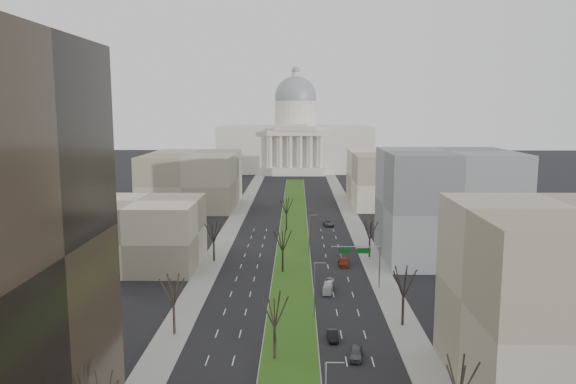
# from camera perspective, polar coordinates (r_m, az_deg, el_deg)

# --- Properties ---
(ground) EXTENTS (600.00, 600.00, 0.00)m
(ground) POSITION_cam_1_polar(r_m,az_deg,el_deg) (154.33, 0.58, -3.92)
(ground) COLOR black
(ground) RESTS_ON ground
(median) EXTENTS (8.00, 222.03, 0.20)m
(median) POSITION_cam_1_polar(r_m,az_deg,el_deg) (153.32, 0.58, -3.97)
(median) COLOR #999993
(median) RESTS_ON ground
(sidewalk_left) EXTENTS (5.00, 330.00, 0.15)m
(sidewalk_left) POSITION_cam_1_polar(r_m,az_deg,el_deg) (131.30, -7.20, -6.18)
(sidewalk_left) COLOR gray
(sidewalk_left) RESTS_ON ground
(sidewalk_right) EXTENTS (5.00, 330.00, 0.15)m
(sidewalk_right) POSITION_cam_1_polar(r_m,az_deg,el_deg) (131.06, 8.23, -6.23)
(sidewalk_right) COLOR gray
(sidewalk_right) RESTS_ON ground
(capitol) EXTENTS (80.00, 46.00, 55.00)m
(capitol) POSITION_cam_1_polar(r_m,az_deg,el_deg) (300.78, 0.76, 5.28)
(capitol) COLOR beige
(capitol) RESTS_ON ground
(building_beige_left) EXTENTS (26.00, 22.00, 14.00)m
(building_beige_left) POSITION_cam_1_polar(r_m,az_deg,el_deg) (123.39, -15.08, -4.05)
(building_beige_left) COLOR #9E927A
(building_beige_left) RESTS_ON ground
(building_tan_right) EXTENTS (26.00, 24.00, 22.00)m
(building_tan_right) POSITION_cam_1_polar(r_m,az_deg,el_deg) (73.86, 27.07, -9.95)
(building_tan_right) COLOR gray
(building_tan_right) RESTS_ON ground
(building_grey_right) EXTENTS (28.00, 26.00, 24.00)m
(building_grey_right) POSITION_cam_1_polar(r_m,az_deg,el_deg) (128.85, 15.81, -1.29)
(building_grey_right) COLOR slate
(building_grey_right) RESTS_ON ground
(building_far_left) EXTENTS (30.00, 40.00, 18.00)m
(building_far_left) POSITION_cam_1_polar(r_m,az_deg,el_deg) (195.57, -9.65, 1.27)
(building_far_left) COLOR gray
(building_far_left) RESTS_ON ground
(building_far_right) EXTENTS (30.00, 40.00, 18.00)m
(building_far_right) POSITION_cam_1_polar(r_m,az_deg,el_deg) (200.13, 10.74, 1.41)
(building_far_right) COLOR #9E927A
(building_far_right) RESTS_ON ground
(tree_left_mid) EXTENTS (5.40, 5.40, 9.72)m
(tree_left_mid) POSITION_cam_1_polar(r_m,az_deg,el_deg) (84.91, -11.59, -9.65)
(tree_left_mid) COLOR black
(tree_left_mid) RESTS_ON ground
(tree_left_far) EXTENTS (5.28, 5.28, 9.50)m
(tree_left_far) POSITION_cam_1_polar(r_m,az_deg,el_deg) (122.95, -7.57, -3.95)
(tree_left_far) COLOR black
(tree_left_far) RESTS_ON ground
(tree_right_near) EXTENTS (5.16, 5.16, 9.29)m
(tree_right_near) POSITION_cam_1_polar(r_m,az_deg,el_deg) (61.21, 17.09, -17.56)
(tree_right_near) COLOR black
(tree_right_near) RESTS_ON ground
(tree_right_mid) EXTENTS (5.52, 5.52, 9.94)m
(tree_right_mid) POSITION_cam_1_polar(r_m,az_deg,el_deg) (88.24, 11.67, -8.85)
(tree_right_mid) COLOR black
(tree_right_mid) RESTS_ON ground
(tree_right_far) EXTENTS (5.04, 5.04, 9.07)m
(tree_right_far) POSITION_cam_1_polar(r_m,az_deg,el_deg) (126.63, 8.32, -3.75)
(tree_right_far) COLOR black
(tree_right_far) RESTS_ON ground
(tree_median_a) EXTENTS (5.40, 5.40, 9.72)m
(tree_median_a) POSITION_cam_1_polar(r_m,az_deg,el_deg) (75.47, -1.36, -11.81)
(tree_median_a) COLOR black
(tree_median_a) RESTS_ON ground
(tree_median_b) EXTENTS (5.40, 5.40, 9.72)m
(tree_median_b) POSITION_cam_1_polar(r_m,az_deg,el_deg) (113.81, -0.56, -4.81)
(tree_median_b) COLOR black
(tree_median_b) RESTS_ON ground
(tree_median_c) EXTENTS (5.40, 5.40, 9.72)m
(tree_median_c) POSITION_cam_1_polar(r_m,az_deg,el_deg) (153.00, -0.17, -1.36)
(tree_median_c) COLOR black
(tree_median_c) RESTS_ON ground
(streetlamp_median_b) EXTENTS (1.90, 0.20, 9.16)m
(streetlamp_median_b) POSITION_cam_1_polar(r_m,az_deg,el_deg) (90.34, 2.74, -9.82)
(streetlamp_median_b) COLOR gray
(streetlamp_median_b) RESTS_ON ground
(streetlamp_median_c) EXTENTS (1.90, 0.20, 9.16)m
(streetlamp_median_c) POSITION_cam_1_polar(r_m,az_deg,el_deg) (128.91, 2.19, -4.23)
(streetlamp_median_c) COLOR gray
(streetlamp_median_c) RESTS_ON ground
(mast_arm_signs) EXTENTS (9.12, 0.24, 8.09)m
(mast_arm_signs) POSITION_cam_1_polar(r_m,az_deg,el_deg) (105.08, 7.83, -6.52)
(mast_arm_signs) COLOR gray
(mast_arm_signs) RESTS_ON ground
(car_grey_near) EXTENTS (2.46, 4.58, 1.48)m
(car_grey_near) POSITION_cam_1_polar(r_m,az_deg,el_deg) (78.63, 6.93, -15.94)
(car_grey_near) COLOR #4F5357
(car_grey_near) RESTS_ON ground
(car_black) EXTENTS (1.50, 4.05, 1.32)m
(car_black) POSITION_cam_1_polar(r_m,az_deg,el_deg) (84.02, 4.55, -14.31)
(car_black) COLOR black
(car_black) RESTS_ON ground
(car_red) EXTENTS (2.35, 5.40, 1.55)m
(car_red) POSITION_cam_1_polar(r_m,az_deg,el_deg) (121.09, 5.67, -7.07)
(car_red) COLOR maroon
(car_red) RESTS_ON ground
(car_grey_far) EXTENTS (3.05, 5.74, 1.54)m
(car_grey_far) POSITION_cam_1_polar(r_m,az_deg,el_deg) (160.71, 4.13, -3.16)
(car_grey_far) COLOR #4A4C52
(car_grey_far) RESTS_ON ground
(box_van) EXTENTS (2.42, 6.56, 1.79)m
(box_van) POSITION_cam_1_polar(r_m,az_deg,el_deg) (104.20, 4.12, -9.58)
(box_van) COLOR white
(box_van) RESTS_ON ground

